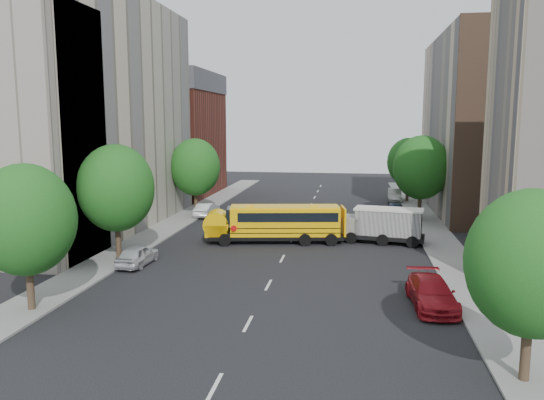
% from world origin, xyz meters
% --- Properties ---
extents(ground, '(120.00, 120.00, 0.00)m').
position_xyz_m(ground, '(0.00, 0.00, 0.00)').
color(ground, black).
rests_on(ground, ground).
extents(sidewalk_left, '(3.00, 80.00, 0.12)m').
position_xyz_m(sidewalk_left, '(-11.50, 5.00, 0.06)').
color(sidewalk_left, slate).
rests_on(sidewalk_left, ground).
extents(sidewalk_right, '(3.00, 80.00, 0.12)m').
position_xyz_m(sidewalk_right, '(11.50, 5.00, 0.06)').
color(sidewalk_right, slate).
rests_on(sidewalk_right, ground).
extents(lane_markings, '(0.15, 64.00, 0.01)m').
position_xyz_m(lane_markings, '(0.00, 10.00, 0.01)').
color(lane_markings, silver).
rests_on(lane_markings, ground).
extents(building_left_cream, '(10.00, 26.00, 20.00)m').
position_xyz_m(building_left_cream, '(-18.00, 6.00, 10.00)').
color(building_left_cream, '#B9AE95').
rests_on(building_left_cream, ground).
extents(building_left_redbrick, '(10.00, 15.00, 13.00)m').
position_xyz_m(building_left_redbrick, '(-18.00, 28.00, 6.50)').
color(building_left_redbrick, maroon).
rests_on(building_left_redbrick, ground).
extents(building_left_near, '(10.00, 7.00, 17.00)m').
position_xyz_m(building_left_near, '(-18.00, -4.50, 8.50)').
color(building_left_near, '#C4B098').
rests_on(building_left_near, ground).
extents(building_right_far, '(10.00, 22.00, 18.00)m').
position_xyz_m(building_right_far, '(18.00, 20.00, 9.00)').
color(building_right_far, '#C4B098').
rests_on(building_right_far, ground).
extents(building_right_sidewall, '(10.10, 0.30, 18.00)m').
position_xyz_m(building_right_sidewall, '(18.00, 9.00, 9.00)').
color(building_right_sidewall, brown).
rests_on(building_right_sidewall, ground).
extents(street_tree_0, '(4.80, 4.80, 7.41)m').
position_xyz_m(street_tree_0, '(-11.00, -14.00, 4.64)').
color(street_tree_0, '#38281C').
rests_on(street_tree_0, ground).
extents(street_tree_1, '(5.12, 5.12, 7.90)m').
position_xyz_m(street_tree_1, '(-11.00, -4.00, 4.95)').
color(street_tree_1, '#38281C').
rests_on(street_tree_1, ground).
extents(street_tree_2, '(4.99, 4.99, 7.71)m').
position_xyz_m(street_tree_2, '(-11.00, 14.00, 4.83)').
color(street_tree_2, '#38281C').
rests_on(street_tree_2, ground).
extents(street_tree_3, '(4.61, 4.61, 7.11)m').
position_xyz_m(street_tree_3, '(11.00, -18.00, 4.45)').
color(street_tree_3, '#38281C').
rests_on(street_tree_3, ground).
extents(street_tree_4, '(5.25, 5.25, 8.10)m').
position_xyz_m(street_tree_4, '(11.00, 14.00, 5.08)').
color(street_tree_4, '#38281C').
rests_on(street_tree_4, ground).
extents(street_tree_5, '(4.86, 4.86, 7.51)m').
position_xyz_m(street_tree_5, '(11.00, 26.00, 4.70)').
color(street_tree_5, '#38281C').
rests_on(street_tree_5, ground).
extents(school_bus, '(10.70, 4.06, 2.95)m').
position_xyz_m(school_bus, '(-1.26, 2.87, 1.65)').
color(school_bus, black).
rests_on(school_bus, ground).
extents(safari_truck, '(6.70, 3.32, 2.75)m').
position_xyz_m(safari_truck, '(7.06, 3.98, 1.45)').
color(safari_truck, black).
rests_on(safari_truck, ground).
extents(parked_car_0, '(1.76, 4.10, 1.38)m').
position_xyz_m(parked_car_0, '(-9.19, -5.10, 0.69)').
color(parked_car_0, '#B7B7BE').
rests_on(parked_car_0, ground).
extents(parked_car_1, '(1.68, 4.26, 1.38)m').
position_xyz_m(parked_car_1, '(-9.60, 13.05, 0.69)').
color(parked_car_1, silver).
rests_on(parked_car_1, ground).
extents(parked_car_3, '(2.43, 5.23, 1.48)m').
position_xyz_m(parked_car_3, '(8.80, -10.31, 0.74)').
color(parked_car_3, maroon).
rests_on(parked_car_3, ground).
extents(parked_car_4, '(1.83, 4.53, 1.54)m').
position_xyz_m(parked_car_4, '(8.85, 14.81, 0.77)').
color(parked_car_4, '#35405D').
rests_on(parked_car_4, ground).
extents(parked_car_5, '(1.85, 4.56, 1.47)m').
position_xyz_m(parked_car_5, '(9.60, 26.41, 0.74)').
color(parked_car_5, '#A1A29C').
rests_on(parked_car_5, ground).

